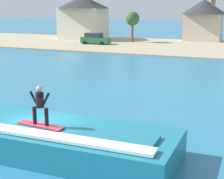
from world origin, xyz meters
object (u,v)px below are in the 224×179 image
Objects in this scene: surfboard at (41,125)px; surfer at (40,103)px; car_near_shore at (95,39)px; house_with_chimney at (83,15)px; house_small_cottage at (204,17)px; tree_tall_bare at (133,19)px; wave_crest at (64,141)px.

surfer is at bearing -37.36° from surfboard.
house_with_chimney is at bearing 129.03° from car_near_shore.
house_small_cottage is at bearing 13.71° from house_with_chimney.
house_with_chimney is 9.95m from tree_tall_bare.
tree_tall_bare is (9.75, -1.93, -0.45)m from house_with_chimney.
wave_crest is 2.15× the size of car_near_shore.
wave_crest is 1.88m from surfer.
car_near_shore is (-15.47, 38.39, -1.32)m from surfer.
house_small_cottage is (19.86, 4.84, -0.22)m from house_with_chimney.
house_small_cottage reaches higher than surfer.
house_small_cottage is (-0.92, 49.80, 2.73)m from surfboard.
surfer is 49.86m from house_small_cottage.
surfboard is 0.24× the size of house_with_chimney.
car_near_shore is (-15.43, 38.37, -0.40)m from surfboard.
car_near_shore is 0.60× the size of house_small_cottage.
surfer is 0.22× the size of house_small_cottage.
wave_crest is 49.58m from house_with_chimney.
house_with_chimney is (-20.81, 44.98, 2.02)m from surfer.
car_near_shore reaches higher than surfboard.
house_small_cottage is at bearing 91.09° from surfer.
tree_tall_bare is (-11.02, 43.02, 2.50)m from surfboard.
house_small_cottage is at bearing 38.21° from car_near_shore.
surfboard is at bearing -149.94° from wave_crest.
house_with_chimney is at bearing 114.80° from surfboard.
house_with_chimney reaches higher than surfboard.
car_near_shore is 7.03m from tree_tall_bare.
house_small_cottage is (-1.70, 49.34, 3.45)m from wave_crest.
house_with_chimney is at bearing -166.29° from house_small_cottage.
surfboard is 1.33× the size of surfer.
tree_tall_bare is (4.41, 4.65, 2.90)m from car_near_shore.
surfboard is 49.61m from house_with_chimney.
house_with_chimney reaches higher than surfer.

